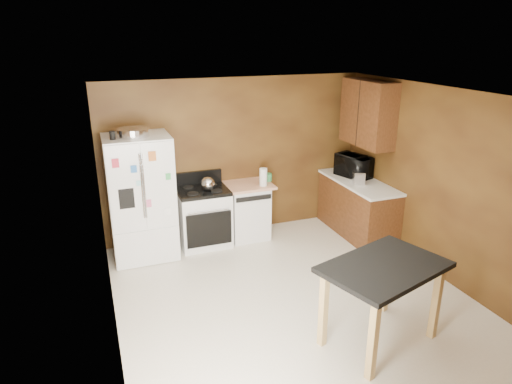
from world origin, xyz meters
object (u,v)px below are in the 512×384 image
paper_towel (263,177)px  gas_range (203,216)px  pen_cup (112,135)px  refrigerator (141,198)px  kettle (208,184)px  microwave (353,167)px  roasting_pan (133,132)px  dishwasher (247,210)px  toaster (358,177)px  island (383,277)px  green_canister (268,177)px

paper_towel → gas_range: bearing=172.2°
pen_cup → refrigerator: bearing=22.1°
kettle → refrigerator: size_ratio=0.12×
paper_towel → gas_range: paper_towel is taller
kettle → microwave: size_ratio=0.36×
paper_towel → microwave: microwave is taller
roasting_pan → gas_range: bearing=4.4°
pen_cup → kettle: (1.28, 0.10, -0.85)m
dishwasher → paper_towel: bearing=-35.2°
toaster → island: 2.71m
kettle → microwave: 2.41m
green_canister → microwave: 1.41m
roasting_pan → toaster: 3.45m
toaster → refrigerator: refrigerator is taller
kettle → green_canister: size_ratio=1.72×
roasting_pan → gas_range: (0.94, 0.07, -1.39)m
microwave → dishwasher: 1.87m
refrigerator → microwave: bearing=-2.9°
toaster → refrigerator: size_ratio=0.15×
toaster → roasting_pan: bearing=-164.8°
roasting_pan → green_canister: (2.04, 0.13, -0.90)m
gas_range → island: size_ratio=0.76×
pen_cup → dishwasher: 2.40m
kettle → toaster: 2.35m
kettle → island: 3.08m
refrigerator → gas_range: size_ratio=1.64×
paper_towel → island: bearing=-85.6°
pen_cup → gas_range: 1.86m
kettle → island: kettle is taller
roasting_pan → island: bearing=-54.1°
pen_cup → dishwasher: (1.94, 0.21, -1.40)m
gas_range → dishwasher: bearing=1.9°
green_canister → gas_range: size_ratio=0.11×
paper_towel → dishwasher: (-0.21, 0.15, -0.57)m
paper_towel → green_canister: (0.16, 0.19, -0.08)m
roasting_pan → pen_cup: (-0.28, -0.11, 0.00)m
refrigerator → island: bearing=-54.6°
paper_towel → refrigerator: 1.85m
green_canister → toaster: 1.41m
pen_cup → gas_range: bearing=8.7°
paper_towel → dishwasher: 0.63m
gas_range → paper_towel: bearing=-7.8°
roasting_pan → toaster: roasting_pan is taller
roasting_pan → green_canister: 2.23m
pen_cup → green_canister: 2.50m
roasting_pan → island: 3.73m
microwave → green_canister: bearing=60.1°
roasting_pan → refrigerator: size_ratio=0.24×
gas_range → kettle: bearing=-52.5°
green_canister → island: (0.06, -3.02, -0.18)m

